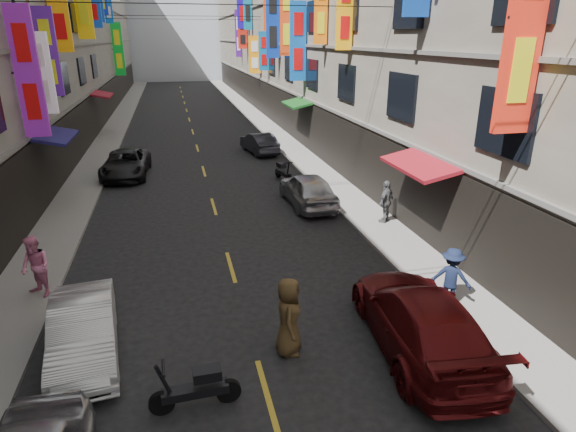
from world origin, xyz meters
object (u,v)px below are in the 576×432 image
car_right_near (420,320)px  car_right_mid (308,189)px  car_right_far (259,143)px  pedestrian_rnear (451,277)px  scooter_crossing (197,389)px  pedestrian_crossing (289,317)px  scooter_far_right (283,172)px  pedestrian_rfar (386,201)px  pedestrian_lfar (36,267)px  car_left_mid (83,331)px  car_left_far (126,164)px

car_right_near → car_right_mid: car_right_near is taller
car_right_far → pedestrian_rnear: 19.56m
scooter_crossing → car_right_near: bearing=-83.7°
car_right_near → pedestrian_crossing: pedestrian_crossing is taller
scooter_far_right → scooter_crossing: bearing=58.9°
scooter_far_right → pedestrian_rfar: pedestrian_rfar is taller
car_right_mid → pedestrian_rfar: 3.74m
pedestrian_lfar → pedestrian_rfar: (11.71, 3.07, -0.04)m
car_left_mid → pedestrian_rfar: bearing=24.3°
scooter_crossing → pedestrian_lfar: pedestrian_lfar is taller
pedestrian_rnear → pedestrian_rfar: bearing=-61.9°
scooter_far_right → car_left_mid: size_ratio=0.45×
pedestrian_lfar → pedestrian_rnear: bearing=27.9°
scooter_crossing → car_left_far: bearing=6.1°
pedestrian_rnear → pedestrian_rfar: 6.20m
scooter_crossing → scooter_far_right: 16.15m
car_right_near → pedestrian_rnear: 2.17m
scooter_crossing → car_right_far: (5.14, 21.69, 0.20)m
car_right_near → car_right_mid: bearing=-85.6°
car_right_near → pedestrian_lfar: bearing=-20.5°
car_left_far → pedestrian_lfar: 12.80m
car_left_far → pedestrian_rnear: pedestrian_rnear is taller
car_right_mid → pedestrian_rnear: pedestrian_rnear is taller
car_left_mid → pedestrian_rnear: (9.18, -0.07, 0.29)m
car_right_far → pedestrian_lfar: (-9.14, -16.42, 0.35)m
scooter_far_right → pedestrian_crossing: 14.29m
car_right_mid → pedestrian_lfar: bearing=30.6°
car_right_far → pedestrian_crossing: size_ratio=2.07×
pedestrian_rfar → pedestrian_crossing: (-5.54, -7.01, -0.01)m
pedestrian_rfar → scooter_far_right: bearing=-108.0°
car_left_mid → pedestrian_crossing: bearing=-18.3°
car_left_mid → car_right_near: bearing=-17.9°
car_right_mid → car_right_near: bearing=86.8°
pedestrian_crossing → scooter_crossing: bearing=134.7°
scooter_crossing → scooter_far_right: (5.22, 15.28, 0.00)m
car_right_mid → pedestrian_rnear: 9.19m
scooter_far_right → car_right_mid: size_ratio=0.42×
car_right_far → pedestrian_rfar: bearing=91.2°
car_left_far → car_right_mid: car_right_mid is taller
car_right_mid → pedestrian_rfar: pedestrian_rfar is taller
car_right_near → pedestrian_rnear: bearing=-133.2°
car_right_far → car_right_mid: bearing=81.7°
car_left_far → pedestrian_rfar: pedestrian_rfar is taller
car_right_near → car_right_far: car_right_near is taller
car_right_near → pedestrian_rfar: bearing=-102.9°
car_left_mid → car_left_far: car_left_far is taller
car_right_near → scooter_far_right: bearing=-84.6°
scooter_far_right → pedestrian_lfar: pedestrian_lfar is taller
scooter_far_right → pedestrian_rnear: bearing=84.7°
scooter_crossing → pedestrian_rnear: (6.80, 2.20, 0.49)m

